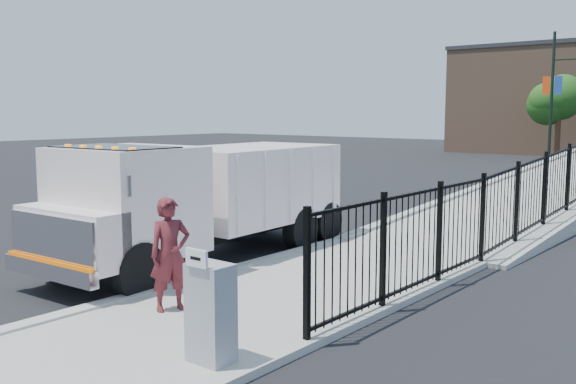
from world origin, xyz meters
The scene contains 12 objects.
ground centered at (0.00, 0.00, 0.00)m, with size 120.00×120.00×0.00m, color black.
sidewalk centered at (1.93, -2.00, 0.06)m, with size 3.55×12.00×0.12m, color #9E998E.
curb centered at (0.00, -2.00, 0.08)m, with size 0.30×12.00×0.16m, color #ADAAA3.
ramp centered at (2.12, 16.00, 0.00)m, with size 3.95×24.00×1.70m, color #9E998E.
truck centered at (-1.33, 0.57, 1.47)m, with size 2.87×7.76×2.62m.
worker centered at (1.08, -2.30, 1.01)m, with size 0.65×0.43×1.79m, color maroon.
utility_cabinet centered at (3.10, -3.37, 0.75)m, with size 0.55×0.40×1.25m, color gray.
arrow_sign centered at (3.10, -3.59, 1.48)m, with size 0.35×0.04×0.22m, color white.
debris centered at (0.97, -1.49, 0.17)m, with size 0.40×0.40×0.10m, color silver.
light_pole_0 centered at (-3.38, 31.94, 4.36)m, with size 3.77×0.22×8.00m.
tree_0 centered at (-4.27, 35.50, 3.96)m, with size 3.03×3.03×5.52m.
building centered at (-9.00, 44.00, 4.00)m, with size 10.00×10.00×8.00m, color #8C664C.
Camera 1 is at (8.70, -8.74, 3.23)m, focal length 40.00 mm.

